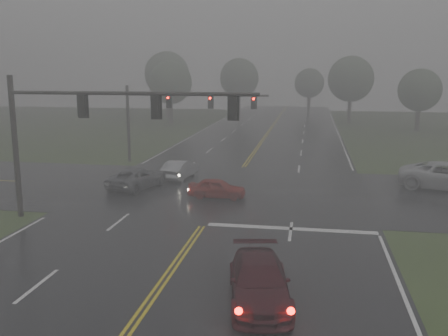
% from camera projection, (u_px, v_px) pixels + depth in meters
% --- Properties ---
extents(main_road, '(18.00, 160.00, 0.02)m').
position_uv_depth(main_road, '(222.00, 198.00, 31.25)').
color(main_road, black).
rests_on(main_road, ground).
extents(cross_street, '(120.00, 14.00, 0.02)m').
position_uv_depth(cross_street, '(228.00, 190.00, 33.18)').
color(cross_street, black).
rests_on(cross_street, ground).
extents(stop_bar, '(8.50, 0.50, 0.01)m').
position_uv_depth(stop_bar, '(291.00, 229.00, 25.08)').
color(stop_bar, white).
rests_on(stop_bar, ground).
extents(sedan_maroon, '(2.83, 5.22, 1.44)m').
position_uv_depth(sedan_maroon, '(259.00, 301.00, 17.28)').
color(sedan_maroon, '#380A11').
rests_on(sedan_maroon, ground).
extents(sedan_red, '(3.59, 1.46, 1.22)m').
position_uv_depth(sedan_red, '(217.00, 198.00, 31.20)').
color(sedan_red, '#9F140E').
rests_on(sedan_red, ground).
extents(sedan_silver, '(1.99, 4.33, 1.37)m').
position_uv_depth(sedan_silver, '(180.00, 179.00, 36.74)').
color(sedan_silver, '#93959A').
rests_on(sedan_silver, ground).
extents(car_grey, '(3.52, 5.34, 1.36)m').
position_uv_depth(car_grey, '(138.00, 188.00, 33.86)').
color(car_grey, '#4D4F54').
rests_on(car_grey, ground).
extents(signal_gantry_near, '(13.20, 0.33, 7.62)m').
position_uv_depth(signal_gantry_near, '(85.00, 120.00, 25.63)').
color(signal_gantry_near, black).
rests_on(signal_gantry_near, ground).
extents(signal_gantry_far, '(12.19, 0.33, 6.59)m').
position_uv_depth(signal_gantry_far, '(170.00, 109.00, 42.08)').
color(signal_gantry_far, black).
rests_on(signal_gantry_far, ground).
extents(tree_nw_a, '(6.27, 6.27, 9.21)m').
position_uv_depth(tree_nw_a, '(170.00, 83.00, 72.31)').
color(tree_nw_a, '#382D24').
rests_on(tree_nw_a, ground).
extents(tree_ne_a, '(6.76, 6.76, 9.93)m').
position_uv_depth(tree_ne_a, '(351.00, 79.00, 73.71)').
color(tree_ne_a, '#382D24').
rests_on(tree_ne_a, ground).
extents(tree_n_mid, '(6.73, 6.73, 9.88)m').
position_uv_depth(tree_n_mid, '(239.00, 78.00, 86.17)').
color(tree_n_mid, '#382D24').
rests_on(tree_n_mid, ground).
extents(tree_e_near, '(5.49, 5.49, 8.06)m').
position_uv_depth(tree_e_near, '(420.00, 90.00, 64.26)').
color(tree_e_near, '#382D24').
rests_on(tree_e_near, ground).
extents(tree_nw_b, '(7.41, 7.41, 10.88)m').
position_uv_depth(tree_nw_b, '(167.00, 74.00, 82.60)').
color(tree_nw_b, '#382D24').
rests_on(tree_nw_b, ground).
extents(tree_n_far, '(5.58, 5.58, 8.20)m').
position_uv_depth(tree_n_far, '(309.00, 83.00, 94.20)').
color(tree_n_far, '#382D24').
rests_on(tree_n_far, ground).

